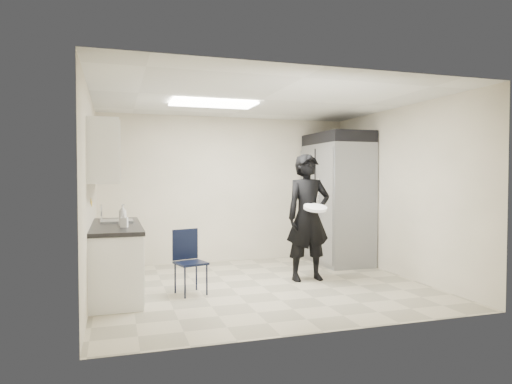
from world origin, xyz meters
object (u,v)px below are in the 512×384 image
object	(u,v)px
lower_counter	(116,261)
man_tuxedo	(308,217)
commercial_fridge	(337,204)
folding_chair	(191,263)

from	to	relation	value
lower_counter	man_tuxedo	bearing A→B (deg)	-0.93
commercial_fridge	folding_chair	distance (m)	3.25
lower_counter	commercial_fridge	distance (m)	3.98
lower_counter	commercial_fridge	xyz separation A→B (m)	(3.78, 1.07, 0.62)
folding_chair	man_tuxedo	distance (m)	1.89
commercial_fridge	man_tuxedo	distance (m)	1.54
lower_counter	commercial_fridge	bearing A→B (deg)	15.88
commercial_fridge	folding_chair	xyz separation A→B (m)	(-2.85, -1.42, -0.64)
lower_counter	man_tuxedo	world-z (taller)	man_tuxedo
folding_chair	man_tuxedo	bearing A→B (deg)	-6.49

